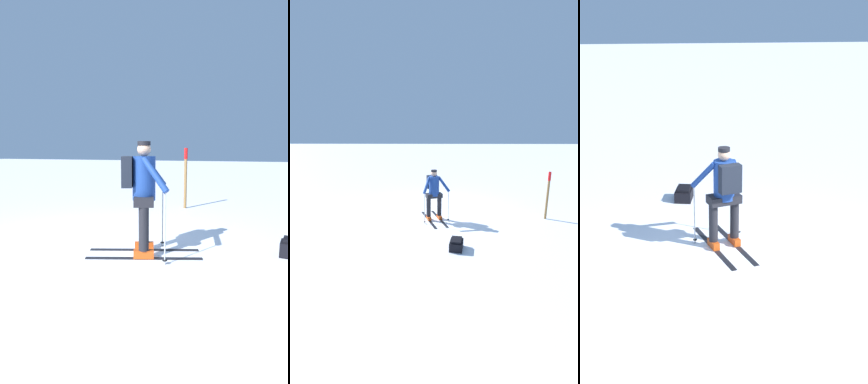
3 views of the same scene
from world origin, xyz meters
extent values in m
plane|color=white|center=(0.00, 0.00, 0.00)|extent=(80.00, 80.00, 0.00)
cube|color=black|center=(0.67, 0.27, 0.01)|extent=(1.68, 0.61, 0.01)
cube|color=#C64714|center=(0.67, 0.27, 0.07)|extent=(0.32, 0.20, 0.12)
cylinder|color=black|center=(0.67, 0.27, 0.49)|extent=(0.15, 0.15, 0.72)
cube|color=black|center=(0.78, -0.09, 0.01)|extent=(1.68, 0.61, 0.01)
cube|color=#C64714|center=(0.78, -0.09, 0.07)|extent=(0.32, 0.20, 0.12)
cylinder|color=black|center=(0.78, -0.09, 0.49)|extent=(0.15, 0.15, 0.72)
cube|color=black|center=(0.73, 0.09, 0.85)|extent=(0.44, 0.60, 0.14)
cylinder|color=navy|center=(0.73, 0.09, 1.18)|extent=(0.34, 0.34, 0.66)
sphere|color=tan|center=(0.73, 0.09, 1.61)|extent=(0.20, 0.20, 0.20)
cylinder|color=black|center=(0.73, 0.09, 1.69)|extent=(0.19, 0.19, 0.06)
cube|color=black|center=(0.49, 0.02, 1.28)|extent=(0.25, 0.38, 0.46)
cylinder|color=#B2B7BC|center=(0.89, 0.58, 0.53)|extent=(0.02, 0.02, 1.06)
cylinder|color=black|center=(0.89, 0.58, 0.06)|extent=(0.07, 0.07, 0.01)
cylinder|color=navy|center=(0.79, 0.42, 1.26)|extent=(0.33, 0.45, 0.50)
cylinder|color=#B2B7BC|center=(1.14, -0.21, 0.53)|extent=(0.02, 0.02, 1.06)
cylinder|color=black|center=(1.14, -0.21, 0.06)|extent=(0.07, 0.07, 0.01)
cylinder|color=navy|center=(0.97, -0.14, 1.26)|extent=(0.47, 0.26, 0.50)
cylinder|color=olive|center=(0.61, 3.96, 0.83)|extent=(0.08, 0.08, 1.65)
cylinder|color=red|center=(0.61, 3.96, 1.50)|extent=(0.09, 0.09, 0.30)
camera|label=1|loc=(2.16, -4.11, 1.60)|focal=28.00mm
camera|label=2|loc=(9.09, 0.22, 3.10)|focal=24.00mm
camera|label=3|loc=(-7.40, 0.89, 4.01)|focal=50.00mm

